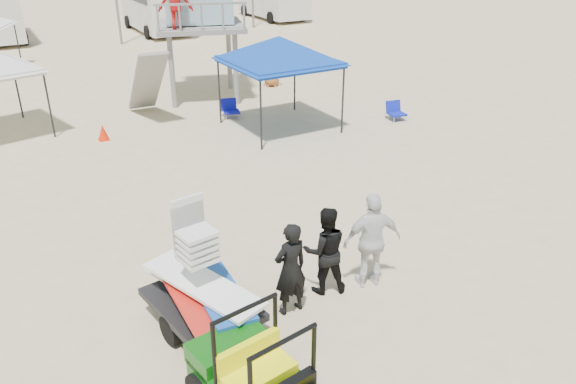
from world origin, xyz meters
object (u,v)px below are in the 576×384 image
surf_trailer (199,285)px  canopy_blue (279,41)px  utility_cart (264,382)px  man_left (290,269)px

surf_trailer → canopy_blue: bearing=54.6°
utility_cart → canopy_blue: bearing=60.9°
utility_cart → canopy_blue: 12.49m
surf_trailer → man_left: size_ratio=1.49×
surf_trailer → canopy_blue: canopy_blue is taller
utility_cart → canopy_blue: (5.99, 10.77, 2.06)m
canopy_blue → man_left: bearing=-117.1°
utility_cart → surf_trailer: size_ratio=0.92×
canopy_blue → utility_cart: bearing=-119.1°
man_left → canopy_blue: (4.47, 8.74, 1.98)m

